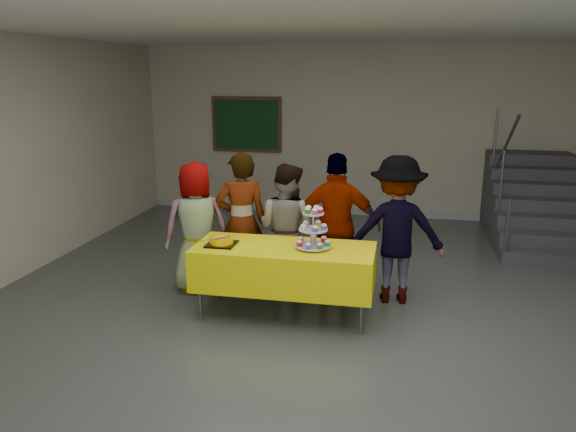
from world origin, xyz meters
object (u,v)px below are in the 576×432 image
schoolchild_d (337,226)px  noticeboard (247,124)px  schoolchild_c (286,229)px  bear_cake (221,240)px  staircase (532,207)px  schoolchild_a (197,227)px  schoolchild_e (397,230)px  bake_table (284,266)px  schoolchild_b (242,222)px  cupcake_stand (313,231)px

schoolchild_d → noticeboard: 4.44m
schoolchild_c → bear_cake: bearing=76.4°
schoolchild_c → staircase: size_ratio=0.64×
schoolchild_a → schoolchild_e: 2.30m
bake_table → schoolchild_b: (-0.65, 0.66, 0.27)m
schoolchild_d → staircase: 4.05m
schoolchild_a → schoolchild_d: 1.64m
bake_table → schoolchild_a: 1.29m
schoolchild_b → noticeboard: bearing=-95.2°
bear_cake → schoolchild_d: size_ratio=0.21×
cupcake_stand → noticeboard: size_ratio=0.34×
schoolchild_a → schoolchild_c: size_ratio=1.01×
bake_table → schoolchild_d: 0.88m
cupcake_stand → schoolchild_c: size_ratio=0.29×
bake_table → schoolchild_d: size_ratio=1.12×
schoolchild_c → noticeboard: bearing=-46.5°
schoolchild_a → schoolchild_c: 1.05m
schoolchild_a → noticeboard: 4.09m
schoolchild_a → schoolchild_b: 0.53m
schoolchild_c → staircase: staircase is taller
schoolchild_c → schoolchild_b: bearing=25.1°
schoolchild_b → schoolchild_e: size_ratio=0.99×
schoolchild_b → bake_table: bearing=114.8°
schoolchild_a → schoolchild_b: size_ratio=0.94×
schoolchild_b → schoolchild_e: bearing=160.4°
schoolchild_b → schoolchild_c: (0.53, 0.03, -0.06)m
staircase → noticeboard: bearing=170.2°
schoolchild_a → schoolchild_b: schoolchild_b is taller
schoolchild_e → schoolchild_d: bearing=-6.1°
schoolchild_a → schoolchild_b: bearing=171.7°
bake_table → cupcake_stand: 0.50m
schoolchild_b → cupcake_stand: bearing=126.0°
schoolchild_e → staircase: bearing=-129.3°
bake_table → staircase: 4.86m
schoolchild_b → schoolchild_a: bearing=-5.2°
cupcake_stand → schoolchild_b: size_ratio=0.27×
schoolchild_c → schoolchild_e: schoolchild_e is taller
schoolchild_e → noticeboard: bearing=-58.9°
staircase → schoolchild_a: bearing=-144.2°
schoolchild_d → schoolchild_a: bearing=0.7°
staircase → bake_table: bearing=-131.0°
bake_table → bear_cake: bear_cake is taller
cupcake_stand → bear_cake: bearing=-175.0°
bake_table → schoolchild_d: schoolchild_d is taller
staircase → bear_cake: bearing=-135.8°
schoolchild_e → noticeboard: size_ratio=1.28×
bake_table → schoolchild_e: schoolchild_e is taller
bear_cake → bake_table: bearing=6.2°
schoolchild_c → staircase: bearing=-116.5°
schoolchild_d → staircase: staircase is taller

